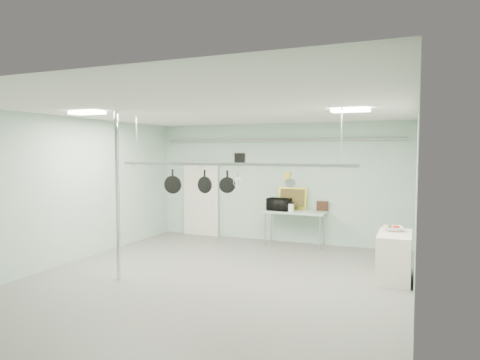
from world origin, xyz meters
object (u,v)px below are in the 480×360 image
at_px(side_cabinet, 394,256).
at_px(coffee_canister, 291,208).
at_px(fruit_bowl, 393,229).
at_px(skillet_left, 173,181).
at_px(skillet_right, 227,182).
at_px(chrome_pole, 117,196).
at_px(skillet_mid, 205,181).
at_px(prep_table, 295,214).
at_px(pot_rack, 229,163).
at_px(microwave, 279,204).

bearing_deg(side_cabinet, coffee_canister, 142.15).
distance_m(fruit_bowl, skillet_left, 4.44).
bearing_deg(fruit_bowl, skillet_left, -162.56).
relative_size(skillet_left, skillet_right, 1.09).
bearing_deg(chrome_pole, skillet_mid, 33.12).
bearing_deg(coffee_canister, prep_table, 75.25).
bearing_deg(skillet_right, pot_rack, -24.51).
bearing_deg(skillet_mid, prep_table, 81.64).
xyz_separation_m(pot_rack, skillet_mid, (-0.52, 0.00, -0.37)).
distance_m(fruit_bowl, skillet_mid, 3.78).
height_order(side_cabinet, skillet_mid, skillet_mid).
bearing_deg(skillet_left, chrome_pole, -135.44).
height_order(chrome_pole, skillet_left, chrome_pole).
xyz_separation_m(pot_rack, skillet_left, (-1.24, 0.00, -0.38)).
xyz_separation_m(microwave, skillet_right, (-0.04, -3.25, 0.80)).
bearing_deg(pot_rack, side_cabinet, 20.45).
xyz_separation_m(chrome_pole, skillet_mid, (1.38, 0.90, 0.26)).
relative_size(fruit_bowl, skillet_mid, 0.84).
bearing_deg(skillet_mid, skillet_right, 7.22).
bearing_deg(skillet_left, fruit_bowl, 8.13).
distance_m(side_cabinet, skillet_right, 3.48).
height_order(prep_table, fruit_bowl, fruit_bowl).
relative_size(pot_rack, skillet_mid, 10.75).
xyz_separation_m(coffee_canister, fruit_bowl, (2.56, -1.81, -0.06)).
bearing_deg(side_cabinet, microwave, 143.93).
relative_size(prep_table, fruit_bowl, 4.28).
distance_m(prep_table, skillet_right, 3.49).
height_order(chrome_pole, coffee_canister, chrome_pole).
bearing_deg(skillet_left, pot_rack, -9.31).
relative_size(fruit_bowl, skillet_right, 0.85).
height_order(prep_table, skillet_mid, skillet_mid).
distance_m(fruit_bowl, skillet_right, 3.35).
bearing_deg(fruit_bowl, skillet_right, -156.11).
distance_m(microwave, skillet_right, 3.35).
distance_m(pot_rack, fruit_bowl, 3.44).
height_order(coffee_canister, skillet_left, skillet_left).
height_order(side_cabinet, pot_rack, pot_rack).
relative_size(microwave, coffee_canister, 2.80).
relative_size(coffee_canister, fruit_bowl, 0.56).
height_order(pot_rack, skillet_mid, pot_rack).
bearing_deg(skillet_right, skillet_left, 155.49).
relative_size(microwave, fruit_bowl, 1.56).
relative_size(side_cabinet, pot_rack, 0.25).
relative_size(microwave, skillet_right, 1.33).
distance_m(side_cabinet, fruit_bowl, 0.54).
relative_size(coffee_canister, skillet_left, 0.43).
bearing_deg(side_cabinet, fruit_bowl, 101.82).
xyz_separation_m(side_cabinet, skillet_left, (-4.19, -1.10, 1.40)).
xyz_separation_m(chrome_pole, microwave, (1.90, 4.15, -0.53)).
relative_size(pot_rack, skillet_left, 10.05).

